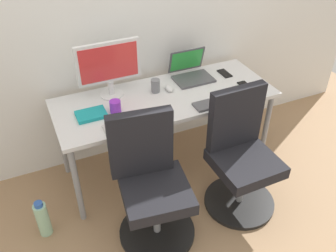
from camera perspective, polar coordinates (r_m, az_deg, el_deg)
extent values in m
plane|color=#9E7A56|center=(3.24, -0.36, -6.13)|extent=(5.28, 5.28, 0.00)
cube|color=white|center=(2.91, -3.91, 18.53)|extent=(4.40, 0.04, 2.60)
cube|color=silver|center=(2.81, -0.42, 4.39)|extent=(1.70, 0.66, 0.03)
cylinder|color=gray|center=(2.66, -14.00, -8.98)|extent=(0.04, 0.04, 0.68)
cylinder|color=gray|center=(3.18, 14.97, -0.50)|extent=(0.04, 0.04, 0.68)
cylinder|color=gray|center=(3.08, -16.28, -2.13)|extent=(0.04, 0.04, 0.68)
cylinder|color=gray|center=(3.55, 9.67, 4.41)|extent=(0.04, 0.04, 0.68)
cylinder|color=black|center=(2.74, -1.70, -16.09)|extent=(0.54, 0.54, 0.03)
cylinder|color=gray|center=(2.59, -1.78, -13.59)|extent=(0.05, 0.05, 0.34)
cube|color=black|center=(2.43, -1.87, -10.32)|extent=(0.50, 0.50, 0.09)
cube|color=black|center=(2.36, -4.28, -2.75)|extent=(0.43, 0.13, 0.48)
cylinder|color=black|center=(2.97, 11.00, -11.46)|extent=(0.54, 0.54, 0.03)
cylinder|color=gray|center=(2.84, 11.42, -8.94)|extent=(0.05, 0.05, 0.34)
cube|color=black|center=(2.69, 11.96, -5.70)|extent=(0.45, 0.45, 0.09)
cube|color=black|center=(2.63, 10.54, 1.36)|extent=(0.42, 0.08, 0.48)
cylinder|color=#A5D8B2|center=(2.78, -18.92, -13.62)|extent=(0.09, 0.09, 0.28)
cylinder|color=#2D59B2|center=(2.67, -19.58, -11.45)|extent=(0.06, 0.06, 0.03)
cylinder|color=silver|center=(2.85, -8.76, 4.92)|extent=(0.18, 0.18, 0.01)
cylinder|color=silver|center=(2.82, -8.88, 5.98)|extent=(0.04, 0.04, 0.11)
cube|color=silver|center=(2.73, -9.28, 9.80)|extent=(0.48, 0.03, 0.31)
cube|color=red|center=(2.71, -9.18, 9.65)|extent=(0.43, 0.00, 0.26)
cube|color=#4C4C51|center=(3.03, 3.99, 7.32)|extent=(0.31, 0.22, 0.02)
cube|color=#4C4C51|center=(3.09, 2.89, 10.25)|extent=(0.31, 0.06, 0.21)
cube|color=green|center=(3.08, 2.94, 10.23)|extent=(0.28, 0.05, 0.17)
cube|color=#B7B7B7|center=(2.50, -6.19, 0.18)|extent=(0.34, 0.12, 0.02)
cube|color=#515156|center=(2.74, 7.44, 3.63)|extent=(0.34, 0.12, 0.02)
ellipsoid|color=silver|center=(2.88, 0.16, 5.87)|extent=(0.06, 0.10, 0.03)
ellipsoid|color=#B7B7B7|center=(2.56, -0.53, 1.61)|extent=(0.06, 0.10, 0.03)
cylinder|color=purple|center=(2.63, -8.22, 3.01)|extent=(0.08, 0.08, 0.09)
cylinder|color=slate|center=(2.84, -1.97, 6.31)|extent=(0.07, 0.07, 0.10)
cube|color=black|center=(3.00, 12.00, 6.15)|extent=(0.07, 0.14, 0.01)
cube|color=black|center=(3.15, 8.81, 8.12)|extent=(0.07, 0.14, 0.01)
cube|color=teal|center=(2.63, -11.89, 1.77)|extent=(0.21, 0.15, 0.03)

